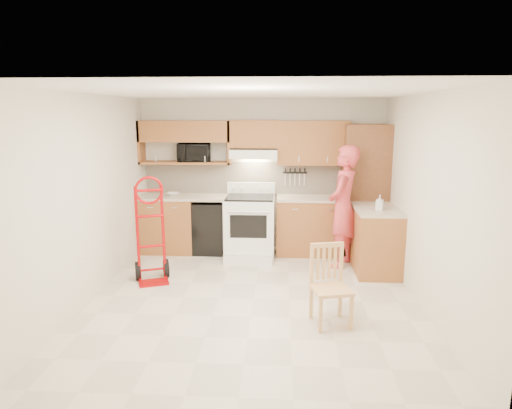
# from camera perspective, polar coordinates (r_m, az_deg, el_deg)

# --- Properties ---
(floor) EXTENTS (4.00, 4.50, 0.02)m
(floor) POSITION_cam_1_polar(r_m,az_deg,el_deg) (5.76, -0.29, -11.90)
(floor) COLOR #BEB3A0
(floor) RESTS_ON ground
(ceiling) EXTENTS (4.00, 4.50, 0.02)m
(ceiling) POSITION_cam_1_polar(r_m,az_deg,el_deg) (5.29, -0.32, 14.03)
(ceiling) COLOR white
(ceiling) RESTS_ON ground
(wall_back) EXTENTS (4.00, 0.02, 2.50)m
(wall_back) POSITION_cam_1_polar(r_m,az_deg,el_deg) (7.61, 0.75, 3.73)
(wall_back) COLOR beige
(wall_back) RESTS_ON ground
(wall_front) EXTENTS (4.00, 0.02, 2.50)m
(wall_front) POSITION_cam_1_polar(r_m,az_deg,el_deg) (3.20, -2.83, -7.16)
(wall_front) COLOR beige
(wall_front) RESTS_ON ground
(wall_left) EXTENTS (0.02, 4.50, 2.50)m
(wall_left) POSITION_cam_1_polar(r_m,az_deg,el_deg) (5.86, -20.32, 0.69)
(wall_left) COLOR beige
(wall_left) RESTS_ON ground
(wall_right) EXTENTS (0.02, 4.50, 2.50)m
(wall_right) POSITION_cam_1_polar(r_m,az_deg,el_deg) (5.63, 20.57, 0.26)
(wall_right) COLOR beige
(wall_right) RESTS_ON ground
(backsplash) EXTENTS (3.92, 0.03, 0.55)m
(backsplash) POSITION_cam_1_polar(r_m,az_deg,el_deg) (7.59, 0.74, 3.33)
(backsplash) COLOR beige
(backsplash) RESTS_ON wall_back
(lower_cab_left) EXTENTS (0.90, 0.60, 0.90)m
(lower_cab_left) POSITION_cam_1_polar(r_m,az_deg,el_deg) (7.68, -11.00, -2.48)
(lower_cab_left) COLOR #945124
(lower_cab_left) RESTS_ON ground
(dishwasher) EXTENTS (0.60, 0.60, 0.85)m
(dishwasher) POSITION_cam_1_polar(r_m,az_deg,el_deg) (7.54, -5.46, -2.78)
(dishwasher) COLOR black
(dishwasher) RESTS_ON ground
(lower_cab_right) EXTENTS (1.14, 0.60, 0.90)m
(lower_cab_right) POSITION_cam_1_polar(r_m,az_deg,el_deg) (7.47, 7.01, -2.76)
(lower_cab_right) COLOR #945124
(lower_cab_right) RESTS_ON ground
(countertop_left) EXTENTS (1.50, 0.63, 0.04)m
(countertop_left) POSITION_cam_1_polar(r_m,az_deg,el_deg) (7.52, -8.92, 0.95)
(countertop_left) COLOR #BCAF97
(countertop_left) RESTS_ON lower_cab_left
(countertop_right) EXTENTS (1.14, 0.63, 0.04)m
(countertop_right) POSITION_cam_1_polar(r_m,az_deg,el_deg) (7.37, 7.10, 0.79)
(countertop_right) COLOR #BCAF97
(countertop_right) RESTS_ON lower_cab_right
(cab_return_right) EXTENTS (0.60, 1.00, 0.90)m
(cab_return_right) POSITION_cam_1_polar(r_m,az_deg,el_deg) (6.82, 14.78, -4.44)
(cab_return_right) COLOR #945124
(cab_return_right) RESTS_ON ground
(countertop_return) EXTENTS (0.63, 1.00, 0.04)m
(countertop_return) POSITION_cam_1_polar(r_m,az_deg,el_deg) (6.71, 14.98, -0.57)
(countertop_return) COLOR #BCAF97
(countertop_return) RESTS_ON cab_return_right
(pantry_tall) EXTENTS (0.70, 0.60, 2.10)m
(pantry_tall) POSITION_cam_1_polar(r_m,az_deg,el_deg) (7.45, 13.44, 1.69)
(pantry_tall) COLOR brown
(pantry_tall) RESTS_ON ground
(upper_cab_left) EXTENTS (1.50, 0.33, 0.34)m
(upper_cab_left) POSITION_cam_1_polar(r_m,az_deg,el_deg) (7.53, -8.95, 9.09)
(upper_cab_left) COLOR #945124
(upper_cab_left) RESTS_ON wall_back
(upper_shelf_mw) EXTENTS (1.50, 0.33, 0.04)m
(upper_shelf_mw) POSITION_cam_1_polar(r_m,az_deg,el_deg) (7.57, -8.84, 5.23)
(upper_shelf_mw) COLOR #945124
(upper_shelf_mw) RESTS_ON wall_back
(upper_cab_center) EXTENTS (0.76, 0.33, 0.44)m
(upper_cab_center) POSITION_cam_1_polar(r_m,az_deg,el_deg) (7.38, -0.23, 8.87)
(upper_cab_center) COLOR #945124
(upper_cab_center) RESTS_ON wall_back
(upper_cab_right) EXTENTS (1.14, 0.33, 0.70)m
(upper_cab_right) POSITION_cam_1_polar(r_m,az_deg,el_deg) (7.39, 7.20, 7.70)
(upper_cab_right) COLOR #945124
(upper_cab_right) RESTS_ON wall_back
(range_hood) EXTENTS (0.76, 0.46, 0.14)m
(range_hood) POSITION_cam_1_polar(r_m,az_deg,el_deg) (7.34, -0.26, 6.43)
(range_hood) COLOR white
(range_hood) RESTS_ON wall_back
(knife_strip) EXTENTS (0.40, 0.05, 0.29)m
(knife_strip) POSITION_cam_1_polar(r_m,az_deg,el_deg) (7.56, 4.91, 3.55)
(knife_strip) COLOR black
(knife_strip) RESTS_ON backsplash
(microwave) EXTENTS (0.58, 0.42, 0.30)m
(microwave) POSITION_cam_1_polar(r_m,az_deg,el_deg) (7.53, -7.79, 6.51)
(microwave) COLOR black
(microwave) RESTS_ON upper_shelf_mw
(range) EXTENTS (0.78, 1.03, 1.15)m
(range) POSITION_cam_1_polar(r_m,az_deg,el_deg) (7.20, -0.81, -2.17)
(range) COLOR white
(range) RESTS_ON ground
(person) EXTENTS (0.65, 0.78, 1.82)m
(person) POSITION_cam_1_polar(r_m,az_deg,el_deg) (6.83, 10.90, -0.29)
(person) COLOR #CE3E44
(person) RESTS_ON ground
(hand_truck) EXTENTS (0.65, 0.62, 1.31)m
(hand_truck) POSITION_cam_1_polar(r_m,az_deg,el_deg) (6.29, -13.07, -3.76)
(hand_truck) COLOR #A80609
(hand_truck) RESTS_ON ground
(dining_chair) EXTENTS (0.48, 0.51, 0.88)m
(dining_chair) POSITION_cam_1_polar(r_m,az_deg,el_deg) (5.02, 9.46, -10.12)
(dining_chair) COLOR tan
(dining_chair) RESTS_ON ground
(soap_bottle) EXTENTS (0.12, 0.12, 0.21)m
(soap_bottle) POSITION_cam_1_polar(r_m,az_deg,el_deg) (6.55, 15.28, 0.25)
(soap_bottle) COLOR white
(soap_bottle) RESTS_ON countertop_return
(bowl) EXTENTS (0.22, 0.22, 0.05)m
(bowl) POSITION_cam_1_polar(r_m,az_deg,el_deg) (7.55, -10.38, 1.29)
(bowl) COLOR white
(bowl) RESTS_ON countertop_left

